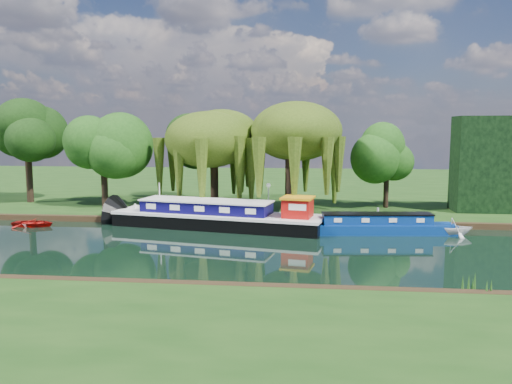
# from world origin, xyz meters

# --- Properties ---
(ground) EXTENTS (120.00, 120.00, 0.00)m
(ground) POSITION_xyz_m (0.00, 0.00, 0.00)
(ground) COLOR black
(far_bank) EXTENTS (120.00, 52.00, 0.45)m
(far_bank) POSITION_xyz_m (0.00, 34.00, 0.23)
(far_bank) COLOR #14350E
(far_bank) RESTS_ON ground
(dutch_barge) EXTENTS (16.38, 6.63, 3.37)m
(dutch_barge) POSITION_xyz_m (-2.93, 6.70, 0.84)
(dutch_barge) COLOR black
(dutch_barge) RESTS_ON ground
(narrowboat) EXTENTS (11.00, 2.84, 1.59)m
(narrowboat) POSITION_xyz_m (8.58, 5.72, 0.57)
(narrowboat) COLOR navy
(narrowboat) RESTS_ON ground
(red_dinghy) EXTENTS (3.18, 2.28, 0.66)m
(red_dinghy) POSITION_xyz_m (-17.13, 5.76, 0.00)
(red_dinghy) COLOR #9C0E0B
(red_dinghy) RESTS_ON ground
(white_cruiser) EXTENTS (2.86, 2.55, 1.36)m
(white_cruiser) POSITION_xyz_m (13.85, 5.63, 0.00)
(white_cruiser) COLOR silver
(white_cruiser) RESTS_ON ground
(willow_left) EXTENTS (6.78, 6.78, 8.13)m
(willow_left) POSITION_xyz_m (-4.51, 13.38, 6.35)
(willow_left) COLOR black
(willow_left) RESTS_ON far_bank
(willow_right) EXTENTS (6.84, 6.84, 8.33)m
(willow_right) POSITION_xyz_m (2.18, 11.17, 6.53)
(willow_right) COLOR black
(willow_right) RESTS_ON far_bank
(tree_far_left) EXTENTS (5.01, 5.01, 8.08)m
(tree_far_left) POSITION_xyz_m (-14.22, 12.50, 5.98)
(tree_far_left) COLOR black
(tree_far_left) RESTS_ON far_bank
(tree_far_back) EXTENTS (5.23, 5.23, 8.80)m
(tree_far_back) POSITION_xyz_m (-22.68, 14.98, 6.59)
(tree_far_back) COLOR black
(tree_far_back) RESTS_ON far_bank
(tree_far_mid) EXTENTS (4.70, 4.70, 7.69)m
(tree_far_mid) POSITION_xyz_m (-6.71, 18.58, 5.76)
(tree_far_mid) COLOR black
(tree_far_mid) RESTS_ON far_bank
(tree_far_right) EXTENTS (3.94, 3.94, 6.45)m
(tree_far_right) POSITION_xyz_m (10.61, 15.20, 4.90)
(tree_far_right) COLOR black
(tree_far_right) RESTS_ON far_bank
(conifer_hedge) EXTENTS (6.00, 3.00, 8.00)m
(conifer_hedge) POSITION_xyz_m (19.00, 14.00, 4.45)
(conifer_hedge) COLOR black
(conifer_hedge) RESTS_ON far_bank
(lamppost) EXTENTS (0.36, 0.36, 2.56)m
(lamppost) POSITION_xyz_m (0.50, 10.50, 2.42)
(lamppost) COLOR silver
(lamppost) RESTS_ON far_bank
(mooring_posts) EXTENTS (19.16, 0.16, 1.00)m
(mooring_posts) POSITION_xyz_m (-0.50, 8.40, 0.95)
(mooring_posts) COLOR silver
(mooring_posts) RESTS_ON far_bank
(reeds_near) EXTENTS (33.70, 1.50, 1.10)m
(reeds_near) POSITION_xyz_m (6.87, -7.57, 0.55)
(reeds_near) COLOR #1C4913
(reeds_near) RESTS_ON ground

